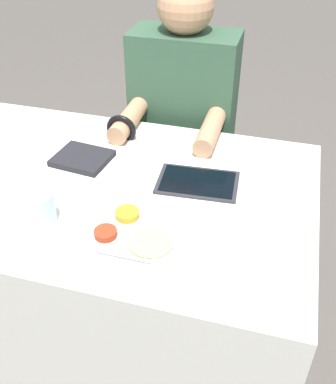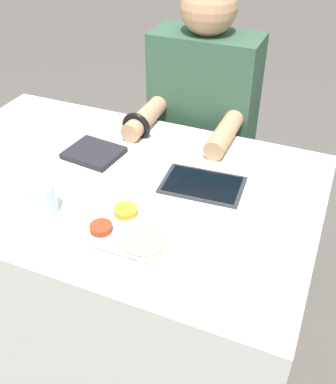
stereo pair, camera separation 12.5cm
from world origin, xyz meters
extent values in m
plane|color=#4C4742|center=(0.00, 0.00, 0.00)|extent=(12.00, 12.00, 0.00)
cube|color=silver|center=(0.00, 0.00, 0.38)|extent=(1.29, 0.83, 0.76)
cylinder|color=#B7BABF|center=(0.17, -0.21, 0.77)|extent=(0.31, 0.31, 0.01)
cylinder|color=gold|center=(0.13, -0.14, 0.78)|extent=(0.07, 0.07, 0.02)
cylinder|color=#A83319|center=(0.10, -0.23, 0.78)|extent=(0.06, 0.06, 0.02)
cylinder|color=tan|center=(0.23, -0.23, 0.78)|extent=(0.12, 0.12, 0.01)
cylinder|color=#B7BABF|center=(0.18, -0.29, 0.78)|extent=(0.15, 0.01, 0.01)
sphere|color=#B7BABF|center=(0.26, -0.29, 0.78)|extent=(0.02, 0.02, 0.02)
cube|color=silver|center=(-0.12, 0.10, 0.77)|extent=(0.19, 0.16, 0.01)
cube|color=black|center=(-0.12, 0.10, 0.77)|extent=(0.19, 0.17, 0.02)
cube|color=#28282D|center=(0.28, 0.08, 0.77)|extent=(0.26, 0.18, 0.01)
cube|color=black|center=(0.28, 0.08, 0.77)|extent=(0.23, 0.16, 0.00)
cube|color=black|center=(0.11, 0.58, 0.22)|extent=(0.37, 0.22, 0.44)
cube|color=#2D4C38|center=(0.11, 0.58, 0.75)|extent=(0.41, 0.20, 0.62)
sphere|color=tan|center=(0.11, 0.58, 1.15)|extent=(0.20, 0.20, 0.20)
cylinder|color=tan|center=(-0.04, 0.36, 0.80)|extent=(0.07, 0.27, 0.07)
cylinder|color=tan|center=(0.26, 0.36, 0.80)|extent=(0.07, 0.27, 0.07)
torus|color=black|center=(-0.04, 0.28, 0.80)|extent=(0.11, 0.02, 0.11)
cylinder|color=silver|center=(-0.09, -0.21, 0.81)|extent=(0.07, 0.07, 0.09)
camera|label=1|loc=(0.50, -1.03, 1.57)|focal=42.00mm
camera|label=2|loc=(0.61, -0.99, 1.57)|focal=42.00mm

